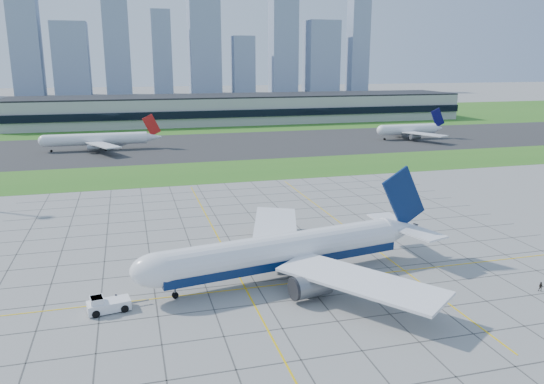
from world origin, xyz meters
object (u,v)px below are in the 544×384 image
object	(u,v)px
pushback_tug	(107,304)
crew_near	(117,300)
crew_far	(541,287)
distant_jet_2	(409,129)
airliner	(285,251)
distant_jet_1	(98,139)

from	to	relation	value
pushback_tug	crew_near	world-z (taller)	pushback_tug
crew_far	distant_jet_2	size ratio (longest dim) A/B	0.04
crew_far	airliner	bearing A→B (deg)	-160.58
distant_jet_1	distant_jet_2	distance (m)	136.97
pushback_tug	crew_far	size ratio (longest dim) A/B	5.71
crew_far	distant_jet_1	size ratio (longest dim) A/B	0.03
airliner	distant_jet_1	distance (m)	148.53
crew_near	distant_jet_1	xyz separation A→B (m)	(-8.54, 147.63, 3.59)
airliner	distant_jet_1	xyz separation A→B (m)	(-35.52, 144.22, -0.15)
distant_jet_2	pushback_tug	bearing A→B (deg)	-131.91
crew_far	distant_jet_2	bearing A→B (deg)	110.03
airliner	pushback_tug	size ratio (longest dim) A/B	6.08
distant_jet_1	distant_jet_2	bearing A→B (deg)	-1.99
airliner	distant_jet_2	bearing A→B (deg)	44.16
pushback_tug	crew_far	bearing A→B (deg)	-19.19
distant_jet_2	airliner	bearing A→B (deg)	-126.01
airliner	crew_near	world-z (taller)	airliner
airliner	crew_far	size ratio (longest dim) A/B	34.72
crew_far	distant_jet_2	xyz separation A→B (m)	(64.36, 155.26, 3.71)
airliner	distant_jet_2	world-z (taller)	airliner
crew_near	crew_far	size ratio (longest dim) A/B	1.15
distant_jet_1	distant_jet_2	size ratio (longest dim) A/B	1.06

